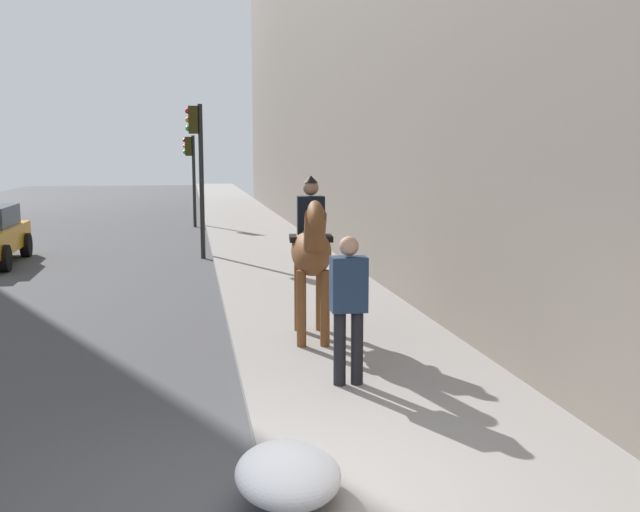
{
  "coord_description": "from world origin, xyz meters",
  "views": [
    {
      "loc": [
        -5.12,
        0.53,
        2.72
      ],
      "look_at": [
        4.0,
        -1.12,
        1.4
      ],
      "focal_mm": 40.22,
      "sensor_mm": 36.0,
      "label": 1
    }
  ],
  "objects_px": {
    "traffic_light_near_curb": "(198,156)",
    "traffic_light_far_curb": "(191,166)",
    "mounted_horse_near": "(311,249)",
    "pedestrian_greeting": "(349,300)"
  },
  "relations": [
    {
      "from": "pedestrian_greeting",
      "to": "traffic_light_far_curb",
      "type": "xyz_separation_m",
      "value": [
        19.62,
        1.67,
        1.21
      ]
    },
    {
      "from": "traffic_light_near_curb",
      "to": "traffic_light_far_curb",
      "type": "xyz_separation_m",
      "value": [
        8.42,
        0.16,
        -0.36
      ]
    },
    {
      "from": "traffic_light_near_curb",
      "to": "traffic_light_far_curb",
      "type": "height_order",
      "value": "traffic_light_near_curb"
    },
    {
      "from": "mounted_horse_near",
      "to": "pedestrian_greeting",
      "type": "distance_m",
      "value": 2.08
    },
    {
      "from": "mounted_horse_near",
      "to": "traffic_light_near_curb",
      "type": "height_order",
      "value": "traffic_light_near_curb"
    },
    {
      "from": "mounted_horse_near",
      "to": "pedestrian_greeting",
      "type": "relative_size",
      "value": 1.36
    },
    {
      "from": "traffic_light_near_curb",
      "to": "traffic_light_far_curb",
      "type": "relative_size",
      "value": 1.17
    },
    {
      "from": "mounted_horse_near",
      "to": "pedestrian_greeting",
      "type": "bearing_deg",
      "value": 8.19
    },
    {
      "from": "pedestrian_greeting",
      "to": "traffic_light_near_curb",
      "type": "distance_m",
      "value": 11.41
    },
    {
      "from": "traffic_light_near_curb",
      "to": "mounted_horse_near",
      "type": "bearing_deg",
      "value": -171.08
    }
  ]
}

